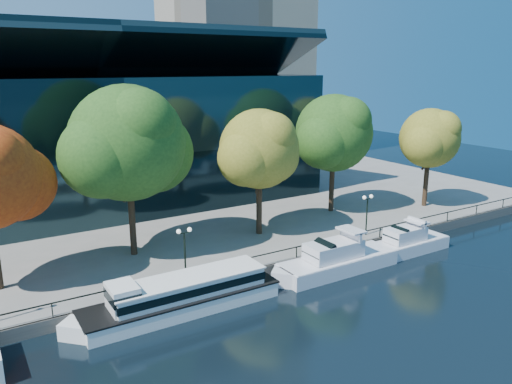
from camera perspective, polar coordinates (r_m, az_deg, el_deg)
ground at (r=39.12m, az=1.46°, el=-11.76°), size 160.00×160.00×0.00m
promenade at (r=70.52m, az=-14.94°, el=0.10°), size 90.00×67.08×1.00m
railing at (r=40.86m, az=-1.04°, el=-7.62°), size 88.20×0.08×0.99m
convention_building at (r=63.64m, az=-17.62°, el=5.78°), size 50.00×24.57×21.43m
tour_boat at (r=36.72m, az=-8.94°, el=-11.55°), size 15.83×3.53×3.00m
cruiser_near at (r=43.28m, az=8.88°, el=-7.69°), size 12.28×3.16×3.56m
cruiser_far at (r=49.09m, az=16.64°, el=-5.58°), size 9.69×2.69×3.17m
tree_2 at (r=43.21m, az=-14.20°, el=5.17°), size 12.21×10.01×14.75m
tree_3 at (r=47.63m, az=0.56°, el=4.75°), size 9.54×7.83×12.28m
tree_4 at (r=56.17m, az=9.04°, el=6.49°), size 10.69×8.76×13.20m
tree_5 at (r=61.14m, az=19.34°, el=5.69°), size 8.56×7.02×11.48m
lamp_1 at (r=39.11m, az=-8.18°, el=-5.58°), size 1.26×0.36×4.03m
lamp_2 at (r=49.55m, az=12.60°, el=-1.52°), size 1.26×0.36×4.03m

